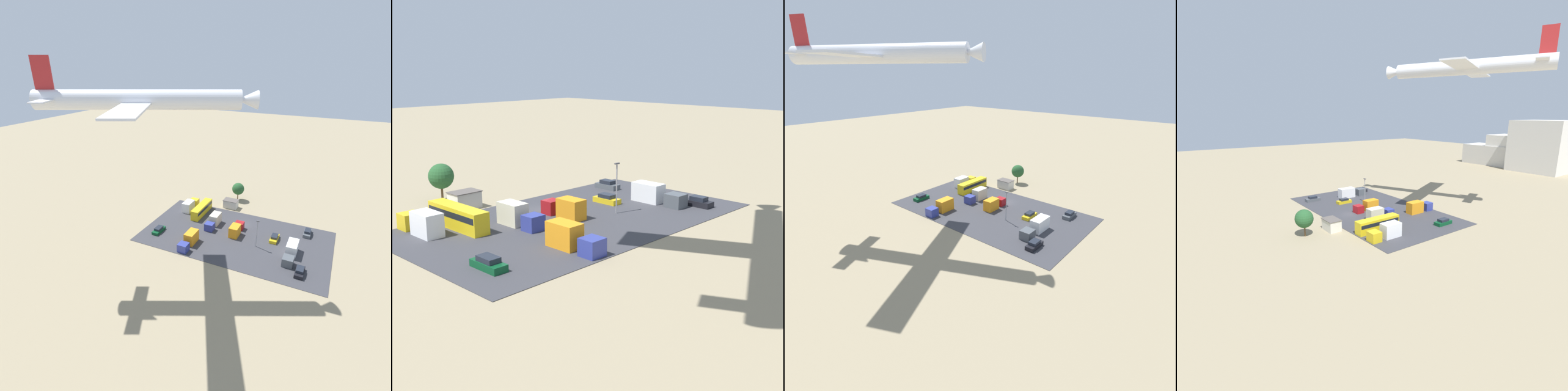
# 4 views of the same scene
# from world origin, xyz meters

# --- Properties ---
(ground_plane) EXTENTS (400.00, 400.00, 0.00)m
(ground_plane) POSITION_xyz_m (0.00, 0.00, 0.00)
(ground_plane) COLOR gray
(parking_lot_surface) EXTENTS (50.05, 28.35, 0.08)m
(parking_lot_surface) POSITION_xyz_m (0.00, 7.36, 0.04)
(parking_lot_surface) COLOR #38383D
(parking_lot_surface) RESTS_ON ground
(shed_building) EXTENTS (4.64, 3.16, 2.69)m
(shed_building) POSITION_xyz_m (7.30, -9.34, 1.36)
(shed_building) COLOR silver
(shed_building) RESTS_ON ground
(bus) EXTENTS (2.44, 11.07, 3.06)m
(bus) POSITION_xyz_m (13.97, -0.95, 1.73)
(bus) COLOR gold
(bus) RESTS_ON ground
(parked_car_0) EXTENTS (1.86, 4.45, 1.56)m
(parked_car_0) POSITION_xyz_m (-17.83, -2.25, 0.73)
(parked_car_0) COLOR #4C5156
(parked_car_0) RESTS_ON ground
(parked_car_1) EXTENTS (1.89, 4.56, 1.46)m
(parked_car_1) POSITION_xyz_m (20.24, 14.42, 0.69)
(parked_car_1) COLOR #0C4723
(parked_car_1) RESTS_ON ground
(parked_car_2) EXTENTS (1.93, 4.37, 1.58)m
(parked_car_2) POSITION_xyz_m (-18.53, 16.20, 0.74)
(parked_car_2) COLOR black
(parked_car_2) RESTS_ON ground
(parked_car_3) EXTENTS (1.88, 4.50, 1.46)m
(parked_car_3) POSITION_xyz_m (-10.16, 4.45, 0.69)
(parked_car_3) COLOR gold
(parked_car_3) RESTS_ON ground
(parked_truck_0) EXTENTS (2.46, 7.49, 3.11)m
(parked_truck_0) POSITION_xyz_m (7.73, 4.16, 1.50)
(parked_truck_0) COLOR navy
(parked_truck_0) RESTS_ON ground
(parked_truck_1) EXTENTS (2.46, 7.96, 3.15)m
(parked_truck_1) POSITION_xyz_m (9.54, 16.46, 1.52)
(parked_truck_1) COLOR navy
(parked_truck_1) RESTS_ON ground
(parked_truck_2) EXTENTS (2.58, 7.79, 3.18)m
(parked_truck_2) POSITION_xyz_m (18.68, -2.15, 1.53)
(parked_truck_2) COLOR gold
(parked_truck_2) RESTS_ON ground
(parked_truck_3) EXTENTS (2.40, 7.17, 2.96)m
(parked_truck_3) POSITION_xyz_m (0.29, 5.76, 1.44)
(parked_truck_3) COLOR maroon
(parked_truck_3) RESTS_ON ground
(parked_truck_4) EXTENTS (2.52, 9.29, 3.05)m
(parked_truck_4) POSITION_xyz_m (-15.43, 10.17, 1.48)
(parked_truck_4) COLOR #4C5156
(parked_truck_4) RESTS_ON ground
(tree_near_shed) EXTENTS (4.11, 4.11, 6.17)m
(tree_near_shed) POSITION_xyz_m (7.17, -15.97, 4.10)
(tree_near_shed) COLOR brown
(tree_near_shed) RESTS_ON ground
(light_pole_lot_centre) EXTENTS (0.90, 0.28, 7.62)m
(light_pole_lot_centre) POSITION_xyz_m (-6.47, 9.64, 4.32)
(light_pole_lot_centre) COLOR gray
(light_pole_lot_centre) RESTS_ON ground
(horizon_terminal_block) EXTENTS (37.06, 16.76, 16.02)m
(horizon_terminal_block) POSITION_xyz_m (-11.06, 111.93, 8.01)
(horizon_terminal_block) COLOR silver
(horizon_terminal_block) RESTS_ON ground
(horizon_parking_garage) EXTENTS (37.19, 14.80, 10.31)m
(horizon_parking_garage) POSITION_xyz_m (-24.76, 110.19, 5.16)
(horizon_parking_garage) COLOR beige
(horizon_parking_garage) RESTS_ON ground
(horizon_office_block) EXTENTS (24.02, 23.67, 23.74)m
(horizon_office_block) POSITION_xyz_m (-2.77, 110.32, 11.87)
(horizon_office_block) COLOR silver
(horizon_office_block) RESTS_ON ground
(airplane) EXTENTS (39.89, 34.02, 9.56)m
(airplane) POSITION_xyz_m (13.13, 27.43, 37.82)
(airplane) COLOR white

